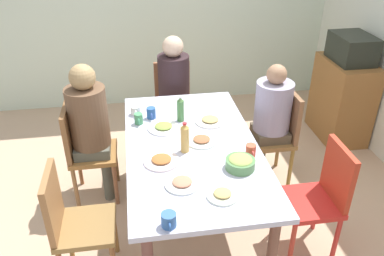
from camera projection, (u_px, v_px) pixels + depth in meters
ground_plane at (192, 217)px, 3.39m from camera, size 5.63×5.63×0.00m
wall_left at (161, 2)px, 4.80m from camera, size 0.12×4.44×2.60m
dining_table at (192, 153)px, 3.06m from camera, size 1.81×1.00×0.74m
chair_0 at (83, 148)px, 3.40m from camera, size 0.40×0.40×0.90m
person_0 at (90, 121)px, 3.29m from camera, size 0.33×0.33×1.27m
chair_1 at (173, 99)px, 4.24m from camera, size 0.40×0.40×0.90m
person_1 at (174, 83)px, 4.05m from camera, size 0.32×0.32×1.23m
chair_2 at (72, 220)px, 2.63m from camera, size 0.40×0.40×0.90m
chair_3 at (278, 132)px, 3.64m from camera, size 0.40×0.40×0.90m
person_3 at (271, 113)px, 3.53m from camera, size 0.33×0.33×1.17m
chair_4 at (321, 194)px, 2.87m from camera, size 0.40×0.40×0.90m
plate_0 at (222, 195)px, 2.49m from camera, size 0.21×0.21×0.04m
plate_1 at (161, 160)px, 2.82m from camera, size 0.26×0.26×0.04m
plate_2 at (210, 120)px, 3.33m from camera, size 0.26×0.26×0.04m
plate_3 at (202, 140)px, 3.05m from camera, size 0.24×0.24×0.04m
plate_4 at (182, 183)px, 2.59m from camera, size 0.24×0.24×0.04m
plate_5 at (164, 127)px, 3.23m from camera, size 0.26×0.26×0.04m
bowl_0 at (240, 163)px, 2.74m from camera, size 0.21×0.21×0.09m
cup_0 at (139, 119)px, 3.29m from camera, size 0.11×0.07×0.09m
cup_1 at (251, 151)px, 2.87m from camera, size 0.11×0.07×0.09m
cup_2 at (136, 110)px, 3.44m from camera, size 0.12×0.09×0.08m
cup_3 at (151, 113)px, 3.38m from camera, size 0.11×0.08×0.10m
cup_4 at (169, 220)px, 2.25m from camera, size 0.12×0.09×0.09m
bottle_0 at (185, 138)px, 2.89m from camera, size 0.06×0.06×0.24m
bottle_1 at (180, 109)px, 3.31m from camera, size 0.06×0.06×0.23m
side_cabinet at (341, 100)px, 4.37m from camera, size 0.70×0.44×0.90m
microwave at (352, 48)px, 4.08m from camera, size 0.48×0.36×0.28m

